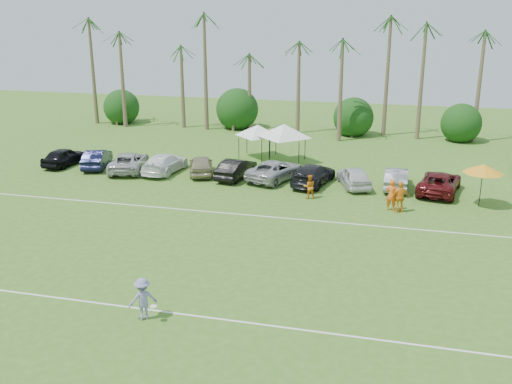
# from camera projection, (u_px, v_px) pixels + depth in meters

# --- Properties ---
(ground) EXTENTS (120.00, 120.00, 0.00)m
(ground) POSITION_uv_depth(u_px,v_px,m) (105.00, 332.00, 21.64)
(ground) COLOR #3D681F
(ground) RESTS_ON ground
(field_lines) EXTENTS (80.00, 12.10, 0.01)m
(field_lines) POSITION_uv_depth(u_px,v_px,m) (181.00, 251.00, 29.04)
(field_lines) COLOR white
(field_lines) RESTS_ON ground
(palm_tree_0) EXTENTS (2.40, 2.40, 8.90)m
(palm_tree_0) POSITION_uv_depth(u_px,v_px,m) (86.00, 53.00, 59.63)
(palm_tree_0) COLOR brown
(palm_tree_0) RESTS_ON ground
(palm_tree_1) EXTENTS (2.40, 2.40, 9.90)m
(palm_tree_1) POSITION_uv_depth(u_px,v_px,m) (129.00, 45.00, 58.20)
(palm_tree_1) COLOR brown
(palm_tree_1) RESTS_ON ground
(palm_tree_2) EXTENTS (2.40, 2.40, 10.90)m
(palm_tree_2) POSITION_uv_depth(u_px,v_px,m) (174.00, 37.00, 56.78)
(palm_tree_2) COLOR brown
(palm_tree_2) RESTS_ON ground
(palm_tree_3) EXTENTS (2.40, 2.40, 11.90)m
(palm_tree_3) POSITION_uv_depth(u_px,v_px,m) (212.00, 29.00, 55.60)
(palm_tree_3) COLOR brown
(palm_tree_3) RESTS_ON ground
(palm_tree_4) EXTENTS (2.40, 2.40, 8.90)m
(palm_tree_4) POSITION_uv_depth(u_px,v_px,m) (252.00, 56.00, 55.45)
(palm_tree_4) COLOR brown
(palm_tree_4) RESTS_ON ground
(palm_tree_5) EXTENTS (2.40, 2.40, 9.90)m
(palm_tree_5) POSITION_uv_depth(u_px,v_px,m) (293.00, 48.00, 54.26)
(palm_tree_5) COLOR brown
(palm_tree_5) RESTS_ON ground
(palm_tree_6) EXTENTS (2.40, 2.40, 10.90)m
(palm_tree_6) POSITION_uv_depth(u_px,v_px,m) (335.00, 39.00, 53.07)
(palm_tree_6) COLOR brown
(palm_tree_6) RESTS_ON ground
(palm_tree_7) EXTENTS (2.40, 2.40, 11.90)m
(palm_tree_7) POSITION_uv_depth(u_px,v_px,m) (379.00, 30.00, 51.88)
(palm_tree_7) COLOR brown
(palm_tree_7) RESTS_ON ground
(palm_tree_8) EXTENTS (2.40, 2.40, 8.90)m
(palm_tree_8) POSITION_uv_depth(u_px,v_px,m) (434.00, 60.00, 51.50)
(palm_tree_8) COLOR brown
(palm_tree_8) RESTS_ON ground
(palm_tree_9) EXTENTS (2.40, 2.40, 9.90)m
(palm_tree_9) POSITION_uv_depth(u_px,v_px,m) (494.00, 51.00, 50.08)
(palm_tree_9) COLOR brown
(palm_tree_9) RESTS_ON ground
(bush_tree_0) EXTENTS (4.00, 4.00, 4.00)m
(bush_tree_0) POSITION_uv_depth(u_px,v_px,m) (120.00, 107.00, 61.57)
(bush_tree_0) COLOR brown
(bush_tree_0) RESTS_ON ground
(bush_tree_1) EXTENTS (4.00, 4.00, 4.00)m
(bush_tree_1) POSITION_uv_depth(u_px,v_px,m) (236.00, 112.00, 58.55)
(bush_tree_1) COLOR brown
(bush_tree_1) RESTS_ON ground
(bush_tree_2) EXTENTS (4.00, 4.00, 4.00)m
(bush_tree_2) POSITION_uv_depth(u_px,v_px,m) (353.00, 117.00, 55.77)
(bush_tree_2) COLOR brown
(bush_tree_2) RESTS_ON ground
(bush_tree_3) EXTENTS (4.00, 4.00, 4.00)m
(bush_tree_3) POSITION_uv_depth(u_px,v_px,m) (461.00, 122.00, 53.45)
(bush_tree_3) COLOR brown
(bush_tree_3) RESTS_ON ground
(sideline_player_a) EXTENTS (0.79, 0.59, 1.97)m
(sideline_player_a) POSITION_uv_depth(u_px,v_px,m) (391.00, 195.00, 34.69)
(sideline_player_a) COLOR orange
(sideline_player_a) RESTS_ON ground
(sideline_player_b) EXTENTS (0.93, 0.83, 1.60)m
(sideline_player_b) POSITION_uv_depth(u_px,v_px,m) (309.00, 187.00, 36.97)
(sideline_player_b) COLOR orange
(sideline_player_b) RESTS_ON ground
(sideline_player_c) EXTENTS (1.22, 0.86, 1.93)m
(sideline_player_c) POSITION_uv_depth(u_px,v_px,m) (400.00, 197.00, 34.34)
(sideline_player_c) COLOR orange
(sideline_player_c) RESTS_ON ground
(canopy_tent_left) EXTENTS (3.96, 3.96, 3.21)m
(canopy_tent_left) POSITION_uv_depth(u_px,v_px,m) (258.00, 125.00, 46.89)
(canopy_tent_left) COLOR black
(canopy_tent_left) RESTS_ON ground
(canopy_tent_right) EXTENTS (4.53, 4.53, 3.67)m
(canopy_tent_right) POSITION_uv_depth(u_px,v_px,m) (284.00, 124.00, 45.06)
(canopy_tent_right) COLOR black
(canopy_tent_right) RESTS_ON ground
(market_umbrella) EXTENTS (2.46, 2.46, 2.74)m
(market_umbrella) POSITION_uv_depth(u_px,v_px,m) (483.00, 169.00, 34.88)
(market_umbrella) COLOR black
(market_umbrella) RESTS_ON ground
(frisbee_player) EXTENTS (1.29, 1.18, 1.74)m
(frisbee_player) POSITION_uv_depth(u_px,v_px,m) (143.00, 299.00, 22.36)
(frisbee_player) COLOR #817DB2
(frisbee_player) RESTS_ON ground
(parked_car_0) EXTENTS (1.98, 4.33, 1.44)m
(parked_car_0) POSITION_uv_depth(u_px,v_px,m) (64.00, 157.00, 44.95)
(parked_car_0) COLOR black
(parked_car_0) RESTS_ON ground
(parked_car_1) EXTENTS (2.65, 4.62, 1.44)m
(parked_car_1) POSITION_uv_depth(u_px,v_px,m) (97.00, 159.00, 44.35)
(parked_car_1) COLOR black
(parked_car_1) RESTS_ON ground
(parked_car_2) EXTENTS (3.59, 5.61, 1.44)m
(parked_car_2) POSITION_uv_depth(u_px,v_px,m) (129.00, 162.00, 43.43)
(parked_car_2) COLOR #AEAEAE
(parked_car_2) RESTS_ON ground
(parked_car_3) EXTENTS (2.35, 5.09, 1.44)m
(parked_car_3) POSITION_uv_depth(u_px,v_px,m) (165.00, 163.00, 43.02)
(parked_car_3) COLOR white
(parked_car_3) RESTS_ON ground
(parked_car_4) EXTENTS (3.03, 4.55, 1.44)m
(parked_car_4) POSITION_uv_depth(u_px,v_px,m) (201.00, 165.00, 42.52)
(parked_car_4) COLOR gray
(parked_car_4) RESTS_ON ground
(parked_car_5) EXTENTS (2.21, 4.56, 1.44)m
(parked_car_5) POSITION_uv_depth(u_px,v_px,m) (236.00, 169.00, 41.50)
(parked_car_5) COLOR black
(parked_car_5) RESTS_ON ground
(parked_car_6) EXTENTS (3.97, 5.68, 1.44)m
(parked_car_6) POSITION_uv_depth(u_px,v_px,m) (275.00, 170.00, 41.13)
(parked_car_6) COLOR #A2A3A5
(parked_car_6) RESTS_ON ground
(parked_car_7) EXTENTS (2.99, 5.27, 1.44)m
(parked_car_7) POSITION_uv_depth(u_px,v_px,m) (313.00, 174.00, 40.06)
(parked_car_7) COLOR black
(parked_car_7) RESTS_ON ground
(parked_car_8) EXTENTS (3.00, 4.55, 1.44)m
(parked_car_8) POSITION_uv_depth(u_px,v_px,m) (354.00, 177.00, 39.48)
(parked_car_8) COLOR silver
(parked_car_8) RESTS_ON ground
(parked_car_9) EXTENTS (1.55, 4.38, 1.44)m
(parked_car_9) POSITION_uv_depth(u_px,v_px,m) (396.00, 178.00, 39.17)
(parked_car_9) COLOR gray
(parked_car_9) RESTS_ON ground
(parked_car_10) EXTENTS (3.33, 5.54, 1.44)m
(parked_car_10) POSITION_uv_depth(u_px,v_px,m) (439.00, 182.00, 38.15)
(parked_car_10) COLOR #571013
(parked_car_10) RESTS_ON ground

